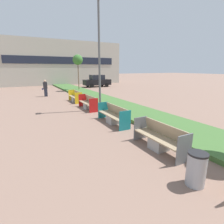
# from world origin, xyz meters

# --- Properties ---
(planter_grass_strip) EXTENTS (2.80, 120.00, 0.18)m
(planter_grass_strip) POSITION_xyz_m (3.20, 12.00, 0.09)
(planter_grass_strip) COLOR #426B33
(planter_grass_strip) RESTS_ON ground
(building_backdrop) EXTENTS (21.89, 5.15, 7.59)m
(building_backdrop) POSITION_xyz_m (4.00, 36.95, 3.80)
(building_backdrop) COLOR #B2AD9E
(building_backdrop) RESTS_ON ground
(bench_grey_frame) EXTENTS (0.65, 2.23, 0.94)m
(bench_grey_frame) POSITION_xyz_m (0.94, 7.28, 0.37)
(bench_grey_frame) COLOR #9E9B96
(bench_grey_frame) RESTS_ON ground
(bench_teal_frame) EXTENTS (0.65, 2.48, 0.94)m
(bench_teal_frame) POSITION_xyz_m (0.94, 10.77, 0.38)
(bench_teal_frame) COLOR #9E9B96
(bench_teal_frame) RESTS_ON ground
(bench_red_frame) EXTENTS (0.65, 2.32, 0.94)m
(bench_red_frame) POSITION_xyz_m (0.94, 14.58, 0.37)
(bench_red_frame) COLOR #9E9B96
(bench_red_frame) RESTS_ON ground
(bench_yellow_frame) EXTENTS (0.65, 2.08, 0.94)m
(bench_yellow_frame) POSITION_xyz_m (0.94, 17.76, 0.37)
(bench_yellow_frame) COLOR #9E9B96
(bench_yellow_frame) RESTS_ON ground
(litter_bin) EXTENTS (0.48, 0.48, 0.87)m
(litter_bin) POSITION_xyz_m (0.34, 5.35, 0.44)
(litter_bin) COLOR #9EA0A5
(litter_bin) RESTS_ON ground
(street_lamp_post) EXTENTS (0.24, 0.44, 7.19)m
(street_lamp_post) POSITION_xyz_m (1.55, 13.87, 3.97)
(street_lamp_post) COLOR #56595B
(street_lamp_post) RESTS_ON ground
(sapling_tree_far) EXTENTS (1.26, 1.26, 4.54)m
(sapling_tree_far) POSITION_xyz_m (3.56, 25.15, 3.87)
(sapling_tree_far) COLOR brown
(sapling_tree_far) RESTS_ON ground
(pedestrian_walking) EXTENTS (0.53, 0.24, 1.71)m
(pedestrian_walking) POSITION_xyz_m (-0.94, 22.15, 0.87)
(pedestrian_walking) COLOR #232633
(pedestrian_walking) RESTS_ON ground
(parked_car_distant) EXTENTS (4.22, 2.00, 1.86)m
(parked_car_distant) POSITION_xyz_m (7.66, 28.77, 0.91)
(parked_car_distant) COLOR black
(parked_car_distant) RESTS_ON ground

